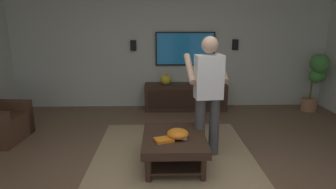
# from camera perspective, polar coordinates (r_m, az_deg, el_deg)

# --- Properties ---
(ground_plane) EXTENTS (8.01, 8.01, 0.00)m
(ground_plane) POSITION_cam_1_polar(r_m,az_deg,el_deg) (3.48, 2.42, -17.33)
(ground_plane) COLOR brown
(wall_back_tv) EXTENTS (0.10, 6.87, 2.86)m
(wall_back_tv) POSITION_cam_1_polar(r_m,az_deg,el_deg) (6.23, 0.45, 10.65)
(wall_back_tv) COLOR #B2B7AD
(wall_back_tv) RESTS_ON ground
(area_rug) EXTENTS (2.56, 2.19, 0.01)m
(area_rug) POSITION_cam_1_polar(r_m,az_deg,el_deg) (4.08, 1.05, -12.21)
(area_rug) COLOR #9E8460
(area_rug) RESTS_ON ground
(coffee_table) EXTENTS (1.00, 0.80, 0.40)m
(coffee_table) POSITION_cam_1_polar(r_m,az_deg,el_deg) (3.77, 1.22, -9.62)
(coffee_table) COLOR #332116
(coffee_table) RESTS_ON ground
(media_console) EXTENTS (0.45, 1.70, 0.55)m
(media_console) POSITION_cam_1_polar(r_m,az_deg,el_deg) (6.10, 3.46, -0.47)
(media_console) COLOR #332116
(media_console) RESTS_ON ground
(tv) EXTENTS (0.05, 1.25, 0.70)m
(tv) POSITION_cam_1_polar(r_m,az_deg,el_deg) (6.17, 3.40, 8.97)
(tv) COLOR black
(person_standing) EXTENTS (0.57, 0.58, 1.64)m
(person_standing) POSITION_cam_1_polar(r_m,az_deg,el_deg) (3.90, 7.89, 0.92)
(person_standing) COLOR #3F3F3F
(person_standing) RESTS_ON ground
(potted_plant_tall) EXTENTS (0.43, 0.44, 1.20)m
(potted_plant_tall) POSITION_cam_1_polar(r_m,az_deg,el_deg) (6.61, 27.28, 3.71)
(potted_plant_tall) COLOR #9E6B4C
(potted_plant_tall) RESTS_ON ground
(bowl) EXTENTS (0.27, 0.27, 0.12)m
(bowl) POSITION_cam_1_polar(r_m,az_deg,el_deg) (3.64, 1.95, -7.73)
(bowl) COLOR orange
(bowl) RESTS_ON coffee_table
(remote_white) EXTENTS (0.07, 0.16, 0.02)m
(remote_white) POSITION_cam_1_polar(r_m,az_deg,el_deg) (3.63, 2.51, -8.60)
(remote_white) COLOR white
(remote_white) RESTS_ON coffee_table
(book) EXTENTS (0.22, 0.26, 0.04)m
(book) POSITION_cam_1_polar(r_m,az_deg,el_deg) (3.57, -0.81, -8.92)
(book) COLOR orange
(book) RESTS_ON coffee_table
(vase_round) EXTENTS (0.22, 0.22, 0.22)m
(vase_round) POSITION_cam_1_polar(r_m,az_deg,el_deg) (5.96, -0.46, 2.99)
(vase_round) COLOR gold
(vase_round) RESTS_ON media_console
(wall_speaker_left) EXTENTS (0.06, 0.12, 0.22)m
(wall_speaker_left) POSITION_cam_1_polar(r_m,az_deg,el_deg) (6.36, 13.10, 9.54)
(wall_speaker_left) COLOR black
(wall_speaker_right) EXTENTS (0.06, 0.12, 0.22)m
(wall_speaker_right) POSITION_cam_1_polar(r_m,az_deg,el_deg) (6.18, -6.85, 9.55)
(wall_speaker_right) COLOR black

